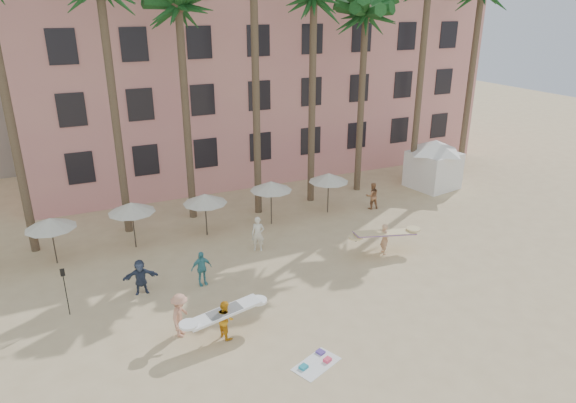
{
  "coord_description": "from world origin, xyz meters",
  "views": [
    {
      "loc": [
        -8.08,
        -13.91,
        12.48
      ],
      "look_at": [
        1.14,
        6.0,
        4.0
      ],
      "focal_mm": 32.0,
      "sensor_mm": 36.0,
      "label": 1
    }
  ],
  "objects_px": {
    "cabana": "(434,160)",
    "carrier_white": "(225,317)",
    "carrier_yellow": "(385,237)",
    "pink_hotel": "(250,63)"
  },
  "relations": [
    {
      "from": "pink_hotel",
      "to": "carrier_yellow",
      "type": "xyz_separation_m",
      "value": [
        -0.09,
        -19.73,
        -7.03
      ]
    },
    {
      "from": "carrier_yellow",
      "to": "carrier_white",
      "type": "relative_size",
      "value": 1.1
    },
    {
      "from": "carrier_yellow",
      "to": "cabana",
      "type": "bearing_deg",
      "value": 38.54
    },
    {
      "from": "cabana",
      "to": "carrier_yellow",
      "type": "height_order",
      "value": "cabana"
    },
    {
      "from": "carrier_yellow",
      "to": "carrier_white",
      "type": "bearing_deg",
      "value": -160.93
    },
    {
      "from": "cabana",
      "to": "carrier_white",
      "type": "bearing_deg",
      "value": -150.62
    },
    {
      "from": "cabana",
      "to": "carrier_yellow",
      "type": "bearing_deg",
      "value": -141.46
    },
    {
      "from": "pink_hotel",
      "to": "carrier_white",
      "type": "bearing_deg",
      "value": -113.51
    },
    {
      "from": "cabana",
      "to": "carrier_yellow",
      "type": "relative_size",
      "value": 1.51
    },
    {
      "from": "cabana",
      "to": "carrier_white",
      "type": "distance_m",
      "value": 22.19
    }
  ]
}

